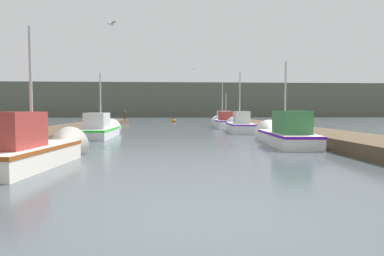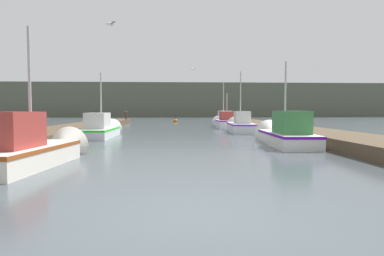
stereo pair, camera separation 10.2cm
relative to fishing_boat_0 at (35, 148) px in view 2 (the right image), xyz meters
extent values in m
plane|color=#424C51|center=(4.25, -4.84, -0.46)|extent=(200.00, 200.00, 0.00)
cube|color=#4C3D2B|center=(-2.69, 11.16, -0.22)|extent=(2.99, 40.00, 0.48)
cube|color=#4C3D2B|center=(11.18, 11.16, -0.22)|extent=(2.99, 40.00, 0.48)
cube|color=#565B4C|center=(4.25, 69.60, 3.17)|extent=(120.00, 16.00, 7.26)
cube|color=silver|center=(-0.05, -0.48, -0.17)|extent=(1.82, 4.12, 0.58)
cube|color=#934417|center=(-0.05, -0.48, 0.06)|extent=(1.86, 4.16, 0.10)
cone|color=silver|center=(0.20, 1.95, -0.17)|extent=(1.43, 1.02, 1.34)
cube|color=#99332D|center=(-0.10, -0.97, 0.58)|extent=(1.07, 1.68, 0.91)
cylinder|color=#B2B2B7|center=(-0.02, -0.18, 1.73)|extent=(0.08, 0.08, 3.22)
cube|color=silver|center=(8.80, 4.76, -0.18)|extent=(1.77, 4.76, 0.56)
cube|color=#5C0EAA|center=(8.80, 4.76, 0.04)|extent=(1.80, 4.79, 0.10)
cone|color=silver|center=(8.95, 7.70, -0.18)|extent=(1.52, 1.27, 1.46)
cube|color=#387A42|center=(8.77, 4.18, 0.57)|extent=(1.25, 1.99, 0.93)
cylinder|color=#B2B2B7|center=(8.82, 5.12, 1.65)|extent=(0.08, 0.08, 3.10)
cube|color=silver|center=(-0.23, 9.66, -0.20)|extent=(1.52, 4.65, 0.52)
cube|color=#22D61E|center=(-0.23, 9.66, 0.00)|extent=(1.55, 4.69, 0.10)
cone|color=silver|center=(-0.20, 12.50, -0.20)|extent=(1.40, 1.07, 1.39)
cube|color=silver|center=(-0.24, 9.08, 0.49)|extent=(1.09, 1.85, 0.85)
cylinder|color=#B2B2B7|center=(-0.23, 10.00, 1.62)|extent=(0.08, 0.08, 3.12)
cube|color=silver|center=(8.48, 13.26, -0.14)|extent=(1.79, 4.44, 0.64)
cube|color=purple|center=(8.48, 13.26, 0.12)|extent=(1.82, 4.47, 0.10)
cone|color=silver|center=(8.64, 15.87, -0.14)|extent=(1.49, 0.98, 1.44)
cube|color=silver|center=(8.45, 12.71, 0.58)|extent=(1.06, 1.40, 0.81)
cylinder|color=#B2B2B7|center=(8.50, 13.58, 1.94)|extent=(0.08, 0.08, 3.53)
cube|color=silver|center=(8.42, 18.76, -0.12)|extent=(1.85, 4.04, 0.69)
cube|color=#6727A7|center=(8.42, 18.76, 0.17)|extent=(1.88, 4.07, 0.10)
cone|color=silver|center=(8.49, 21.14, -0.12)|extent=(1.66, 0.83, 1.64)
cube|color=#99332D|center=(8.40, 18.26, 0.58)|extent=(1.38, 1.22, 0.72)
cylinder|color=#B2B2B7|center=(8.42, 19.06, 1.36)|extent=(0.08, 0.08, 2.26)
cube|color=silver|center=(8.78, 23.16, -0.23)|extent=(1.58, 4.47, 0.46)
cube|color=#3D8AD2|center=(8.78, 23.16, -0.06)|extent=(1.61, 4.50, 0.10)
cone|color=silver|center=(8.72, 25.94, -0.23)|extent=(1.43, 1.15, 1.41)
cube|color=silver|center=(8.79, 22.60, 0.50)|extent=(1.19, 1.37, 1.00)
cylinder|color=#B2B2B7|center=(8.77, 23.49, 1.86)|extent=(0.08, 0.08, 3.72)
cylinder|color=#473523|center=(-1.34, 28.36, 0.22)|extent=(0.23, 0.23, 1.35)
cylinder|color=silver|center=(-1.34, 28.36, 0.91)|extent=(0.26, 0.26, 0.04)
cylinder|color=#473523|center=(-1.14, 2.07, 0.10)|extent=(0.27, 0.27, 1.12)
cylinder|color=silver|center=(-1.14, 2.07, 0.68)|extent=(0.31, 0.31, 0.04)
cylinder|color=#473523|center=(9.77, 20.12, 0.03)|extent=(0.22, 0.22, 0.98)
cylinder|color=silver|center=(9.77, 20.12, 0.54)|extent=(0.25, 0.25, 0.04)
sphere|color=#BF6513|center=(4.13, 32.52, -0.32)|extent=(0.51, 0.51, 0.51)
cylinder|color=black|center=(4.13, 32.52, 0.19)|extent=(0.06, 0.06, 0.50)
ellipsoid|color=white|center=(5.43, 17.34, 4.27)|extent=(0.26, 0.31, 0.12)
cube|color=gray|center=(5.54, 17.27, 4.29)|extent=(0.30, 0.24, 0.07)
cube|color=gray|center=(5.31, 17.41, 4.29)|extent=(0.30, 0.24, 0.07)
ellipsoid|color=white|center=(1.51, 3.62, 4.35)|extent=(0.31, 0.29, 0.12)
cube|color=gray|center=(1.43, 3.73, 4.37)|extent=(0.27, 0.29, 0.07)
cube|color=gray|center=(1.60, 3.52, 4.37)|extent=(0.27, 0.29, 0.07)
camera|label=1|loc=(3.79, -9.74, 1.08)|focal=32.00mm
camera|label=2|loc=(3.89, -9.75, 1.08)|focal=32.00mm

